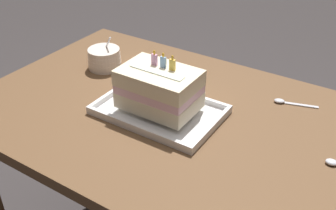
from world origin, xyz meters
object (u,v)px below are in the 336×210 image
Objects in this scene: bowl_stack at (104,58)px; foil_tray at (159,111)px; birthday_cake at (159,89)px; serving_spoon_by_bowls at (285,102)px.

foil_tray is at bearing -23.24° from bowl_stack.
birthday_cake reaches higher than foil_tray.
bowl_stack is at bearing -169.70° from serving_spoon_by_bowls.
birthday_cake is at bearing 90.00° from foil_tray.
foil_tray is 0.36m from bowl_stack.
bowl_stack reaches higher than serving_spoon_by_bowls.
foil_tray is at bearing -139.29° from serving_spoon_by_bowls.
bowl_stack is (-0.33, 0.14, -0.05)m from birthday_cake.
birthday_cake is at bearing -23.23° from bowl_stack.
serving_spoon_by_bowls is (0.62, 0.11, -0.03)m from bowl_stack.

